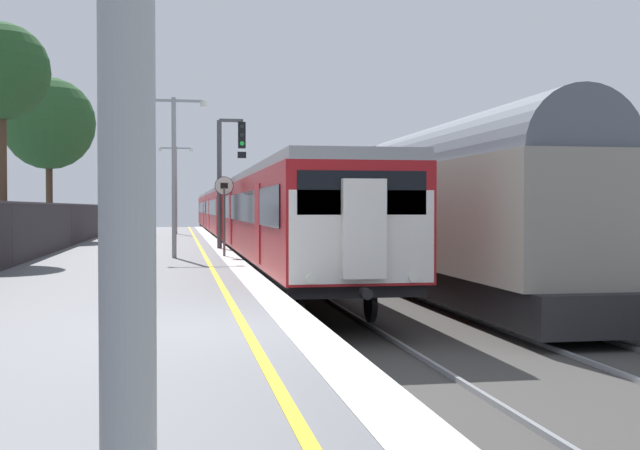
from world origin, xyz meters
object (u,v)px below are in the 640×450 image
at_px(platform_lamp_mid, 174,162).
at_px(commuter_train_at_platform, 237,213).
at_px(freight_train_adjacent_track, 314,207).
at_px(background_tree_right, 47,126).
at_px(signal_gantry, 227,167).
at_px(speed_limit_sign, 224,205).
at_px(platform_lamp_far, 176,182).

bearing_deg(platform_lamp_mid, commuter_train_at_platform, 80.40).
bearing_deg(freight_train_adjacent_track, commuter_train_at_platform, 149.94).
distance_m(freight_train_adjacent_track, background_tree_right, 14.26).
height_order(signal_gantry, speed_limit_sign, signal_gantry).
bearing_deg(platform_lamp_far, speed_limit_sign, -86.06).
xyz_separation_m(speed_limit_sign, platform_lamp_far, (-1.56, 22.65, 1.46)).
distance_m(signal_gantry, platform_lamp_mid, 5.73).
bearing_deg(commuter_train_at_platform, platform_lamp_far, 138.88).
distance_m(speed_limit_sign, background_tree_right, 17.14).
bearing_deg(signal_gantry, commuter_train_at_platform, 84.31).
relative_size(speed_limit_sign, platform_lamp_far, 0.49).
xyz_separation_m(speed_limit_sign, platform_lamp_mid, (-1.56, -0.47, 1.33)).
relative_size(speed_limit_sign, background_tree_right, 0.32).
bearing_deg(speed_limit_sign, commuter_train_at_platform, 84.64).
bearing_deg(speed_limit_sign, signal_gantry, 85.64).
height_order(freight_train_adjacent_track, platform_lamp_far, platform_lamp_far).
relative_size(freight_train_adjacent_track, speed_limit_sign, 23.68).
bearing_deg(speed_limit_sign, freight_train_adjacent_track, 71.38).
bearing_deg(signal_gantry, speed_limit_sign, -94.36).
height_order(platform_lamp_far, background_tree_right, background_tree_right).
distance_m(freight_train_adjacent_track, speed_limit_sign, 18.32).
distance_m(platform_lamp_mid, platform_lamp_far, 23.12).
bearing_deg(freight_train_adjacent_track, speed_limit_sign, -108.62).
bearing_deg(freight_train_adjacent_track, background_tree_right, -169.45).
bearing_deg(platform_lamp_mid, speed_limit_sign, 16.75).
height_order(freight_train_adjacent_track, background_tree_right, background_tree_right).
height_order(signal_gantry, background_tree_right, background_tree_right).
xyz_separation_m(commuter_train_at_platform, speed_limit_sign, (-1.85, -19.68, 0.36)).
relative_size(signal_gantry, platform_lamp_far, 0.95).
distance_m(signal_gantry, speed_limit_sign, 5.15).
distance_m(speed_limit_sign, platform_lamp_mid, 2.11).
distance_m(platform_lamp_far, background_tree_right, 10.18).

